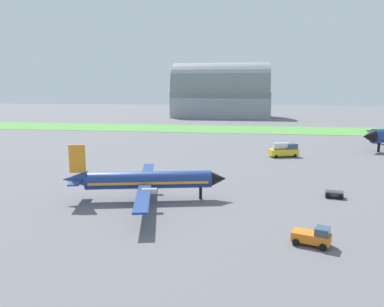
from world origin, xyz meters
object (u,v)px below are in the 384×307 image
at_px(fuel_truck_near_gate, 284,150).
at_px(baggage_cart_midfield, 334,194).
at_px(airplane_foreground_turboprop, 146,180).
at_px(pushback_tug_by_runway, 313,236).

bearing_deg(fuel_truck_near_gate, baggage_cart_midfield, -102.93).
bearing_deg(airplane_foreground_turboprop, baggage_cart_midfield, -1.76).
relative_size(airplane_foreground_turboprop, fuel_truck_near_gate, 3.71).
distance_m(baggage_cart_midfield, pushback_tug_by_runway, 18.42).
xyz_separation_m(fuel_truck_near_gate, baggage_cart_midfield, (4.57, -32.43, -1.01)).
relative_size(baggage_cart_midfield, pushback_tug_by_runway, 0.67).
bearing_deg(baggage_cart_midfield, pushback_tug_by_runway, -96.77).
bearing_deg(airplane_foreground_turboprop, fuel_truck_near_gate, 47.06).
bearing_deg(pushback_tug_by_runway, airplane_foreground_turboprop, 168.03).
height_order(baggage_cart_midfield, pushback_tug_by_runway, pushback_tug_by_runway).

